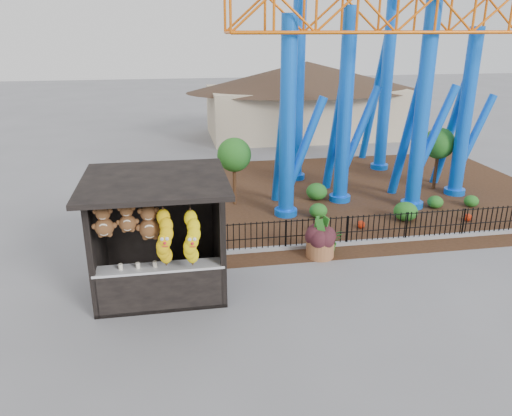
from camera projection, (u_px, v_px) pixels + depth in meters
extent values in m
plane|color=slate|center=(282.00, 300.00, 12.71)|extent=(120.00, 120.00, 0.00)
cube|color=#331E11|center=(333.00, 194.00, 20.77)|extent=(18.00, 12.00, 0.02)
cube|color=gray|center=(382.00, 241.00, 16.12)|extent=(18.00, 0.18, 0.12)
cube|color=black|center=(162.00, 286.00, 13.32)|extent=(3.20, 2.60, 0.10)
cube|color=black|center=(159.00, 219.00, 13.98)|extent=(3.20, 0.12, 3.00)
cube|color=black|center=(97.00, 240.00, 12.58)|extent=(0.12, 2.60, 3.00)
cube|color=black|center=(218.00, 232.00, 13.08)|extent=(0.12, 2.60, 3.00)
cube|color=black|center=(154.00, 181.00, 12.06)|extent=(3.50, 3.40, 0.12)
cube|color=black|center=(91.00, 261.00, 11.44)|extent=(0.14, 0.14, 3.00)
cube|color=black|center=(223.00, 252.00, 11.94)|extent=(0.14, 0.14, 3.00)
cube|color=black|center=(161.00, 288.00, 12.18)|extent=(3.00, 0.50, 1.10)
cube|color=silver|center=(159.00, 268.00, 11.98)|extent=(3.10, 0.55, 0.06)
cylinder|color=black|center=(154.00, 205.00, 11.02)|extent=(2.90, 0.04, 0.04)
cylinder|color=blue|center=(288.00, 121.00, 17.32)|extent=(0.56, 0.56, 7.00)
cylinder|color=blue|center=(286.00, 212.00, 18.47)|extent=(0.84, 0.84, 0.24)
cylinder|color=blue|center=(345.00, 109.00, 18.78)|extent=(0.56, 0.56, 7.30)
cylinder|color=blue|center=(340.00, 198.00, 19.99)|extent=(0.84, 0.84, 0.24)
cylinder|color=blue|center=(422.00, 110.00, 18.04)|extent=(0.56, 0.56, 7.50)
cylinder|color=blue|center=(412.00, 204.00, 19.28)|extent=(0.84, 0.84, 0.24)
cylinder|color=blue|center=(465.00, 115.00, 19.71)|extent=(0.56, 0.56, 6.60)
cylinder|color=blue|center=(454.00, 191.00, 20.80)|extent=(0.84, 0.84, 0.24)
cylinder|color=blue|center=(298.00, 72.00, 21.30)|extent=(0.56, 0.56, 9.50)
cylinder|color=blue|center=(295.00, 176.00, 22.88)|extent=(0.84, 0.84, 0.24)
cylinder|color=blue|center=(389.00, 58.00, 22.79)|extent=(0.56, 0.56, 10.50)
cylinder|color=blue|center=(379.00, 166.00, 24.54)|extent=(0.84, 0.84, 0.24)
cylinder|color=blue|center=(282.00, 140.00, 18.45)|extent=(0.36, 2.21, 5.85)
cylinder|color=blue|center=(304.00, 148.00, 18.07)|extent=(1.62, 0.32, 3.73)
cylinder|color=blue|center=(336.00, 129.00, 19.93)|extent=(0.36, 2.29, 6.10)
cylinder|color=blue|center=(358.00, 136.00, 19.55)|extent=(1.67, 0.32, 3.88)
cylinder|color=blue|center=(408.00, 131.00, 19.20)|extent=(0.36, 2.34, 6.26)
cylinder|color=blue|center=(432.00, 138.00, 18.82)|extent=(1.71, 0.32, 3.99)
cylinder|color=blue|center=(450.00, 131.00, 20.83)|extent=(0.36, 2.10, 5.53)
cylinder|color=blue|center=(473.00, 137.00, 20.44)|extent=(1.54, 0.32, 3.52)
cylinder|color=#955B36|center=(320.00, 248.00, 15.07)|extent=(1.09, 1.09, 0.54)
ellipsoid|color=#34151A|center=(321.00, 230.00, 14.87)|extent=(0.70, 0.70, 0.64)
imported|color=#24601C|center=(329.00, 241.00, 15.19)|extent=(0.85, 0.76, 0.86)
ellipsoid|color=#215D1B|center=(318.00, 211.00, 18.14)|extent=(0.66, 0.66, 0.52)
ellipsoid|color=#215D1B|center=(406.00, 211.00, 17.84)|extent=(0.85, 0.85, 0.68)
ellipsoid|color=#215D1B|center=(435.00, 202.00, 19.12)|extent=(0.59, 0.59, 0.47)
ellipsoid|color=#215D1B|center=(317.00, 192.00, 20.02)|extent=(0.84, 0.84, 0.67)
ellipsoid|color=#215D1B|center=(471.00, 201.00, 19.27)|extent=(0.55, 0.55, 0.44)
sphere|color=#AC230B|center=(316.00, 228.00, 16.89)|extent=(0.28, 0.28, 0.28)
sphere|color=#AC230B|center=(361.00, 225.00, 17.19)|extent=(0.28, 0.28, 0.28)
sphere|color=#AC230B|center=(411.00, 215.00, 18.10)|extent=(0.28, 0.28, 0.28)
sphere|color=#AC230B|center=(468.00, 217.00, 17.84)|extent=(0.28, 0.28, 0.28)
cube|color=#BFAD8C|center=(305.00, 112.00, 31.69)|extent=(12.00, 6.00, 3.00)
cone|color=#332319|center=(306.00, 73.00, 30.88)|extent=(15.00, 15.00, 1.80)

